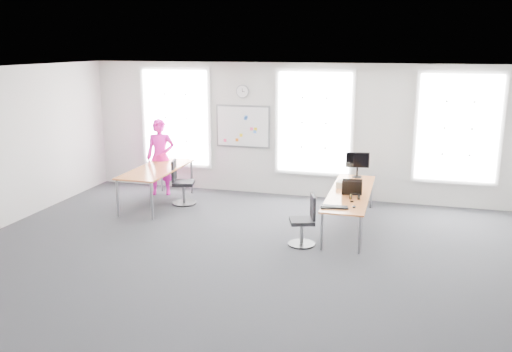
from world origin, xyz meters
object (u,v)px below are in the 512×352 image
(desk_right, at_px, (350,194))
(keyboard, at_px, (334,207))
(chair_left, at_px, (181,185))
(desk_left, at_px, (157,171))
(person, at_px, (161,157))
(monitor, at_px, (357,162))
(chair_right, at_px, (305,223))
(headphones, at_px, (354,197))

(desk_right, height_order, keyboard, keyboard)
(desk_right, height_order, chair_left, chair_left)
(desk_left, relative_size, person, 1.25)
(desk_left, relative_size, monitor, 4.10)
(desk_left, bearing_deg, chair_right, -24.18)
(chair_right, height_order, keyboard, chair_right)
(headphones, bearing_deg, monitor, 110.12)
(headphones, relative_size, monitor, 0.35)
(chair_left, bearing_deg, desk_right, -113.00)
(person, relative_size, headphones, 9.38)
(headphones, bearing_deg, chair_right, -121.06)
(chair_left, relative_size, person, 0.56)
(desk_left, xyz_separation_m, chair_right, (3.54, -1.59, -0.34))
(desk_left, height_order, headphones, desk_left)
(desk_right, height_order, headphones, headphones)
(keyboard, bearing_deg, desk_right, 69.51)
(chair_right, bearing_deg, desk_left, -132.29)
(desk_right, bearing_deg, chair_left, 171.40)
(monitor, bearing_deg, chair_left, -179.18)
(keyboard, bearing_deg, desk_left, 146.65)
(desk_right, height_order, chair_right, chair_right)
(desk_right, distance_m, monitor, 1.25)
(headphones, height_order, monitor, monitor)
(desk_right, distance_m, chair_left, 3.73)
(desk_right, relative_size, monitor, 5.29)
(desk_left, bearing_deg, desk_right, -5.71)
(desk_left, height_order, person, person)
(chair_right, distance_m, headphones, 1.09)
(desk_right, xyz_separation_m, headphones, (0.13, -0.47, 0.09))
(chair_right, bearing_deg, chair_left, -137.70)
(keyboard, bearing_deg, headphones, 53.55)
(person, height_order, keyboard, person)
(headphones, bearing_deg, person, 176.42)
(keyboard, bearing_deg, monitor, 73.21)
(chair_right, relative_size, chair_left, 0.92)
(desk_left, distance_m, chair_left, 0.60)
(chair_right, height_order, person, person)
(person, xyz_separation_m, monitor, (4.45, 0.02, 0.13))
(desk_left, relative_size, headphones, 11.70)
(chair_right, bearing_deg, person, -139.82)
(headphones, distance_m, monitor, 1.69)
(person, distance_m, keyboard, 4.86)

